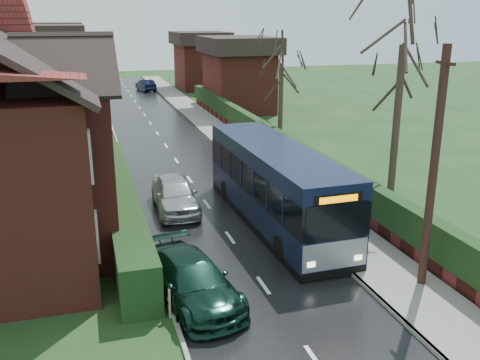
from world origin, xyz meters
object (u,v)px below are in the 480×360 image
object	(u,v)px
car_silver	(175,194)
car_green	(192,280)
bus	(275,186)
telegraph_pole	(433,172)
bus_stop_sign	(323,195)

from	to	relation	value
car_silver	car_green	world-z (taller)	car_silver
bus	car_silver	distance (m)	4.64
car_green	telegraph_pole	xyz separation A→B (m)	(7.16, -1.17, 3.11)
car_silver	car_green	size ratio (longest dim) A/B	0.94
bus_stop_sign	car_silver	bearing A→B (deg)	127.46
bus	car_silver	xyz separation A→B (m)	(-3.70, 2.67, -0.84)
bus	car_green	distance (m)	7.02
bus	bus_stop_sign	size ratio (longest dim) A/B	3.71
car_green	car_silver	bearing A→B (deg)	72.24
bus_stop_sign	car_green	bearing A→B (deg)	-157.93
car_green	bus	bearing A→B (deg)	37.52
car_green	bus_stop_sign	xyz separation A→B (m)	(5.56, 2.93, 1.21)
car_silver	bus_stop_sign	size ratio (longest dim) A/B	1.54
bus	bus_stop_sign	xyz separation A→B (m)	(1.00, -2.33, 0.30)
bus	car_green	bearing A→B (deg)	-132.43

